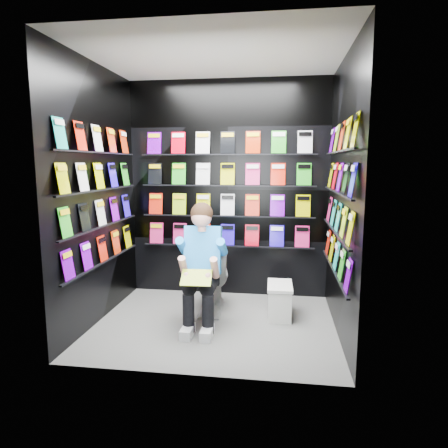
# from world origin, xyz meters

# --- Properties ---
(floor) EXTENTS (2.40, 2.40, 0.00)m
(floor) POSITION_xyz_m (0.00, 0.00, 0.00)
(floor) COLOR slate
(floor) RESTS_ON ground
(ceiling) EXTENTS (2.40, 2.40, 0.00)m
(ceiling) POSITION_xyz_m (0.00, 0.00, 2.60)
(ceiling) COLOR white
(ceiling) RESTS_ON floor
(wall_back) EXTENTS (2.40, 0.04, 2.60)m
(wall_back) POSITION_xyz_m (0.00, 1.00, 1.30)
(wall_back) COLOR black
(wall_back) RESTS_ON floor
(wall_front) EXTENTS (2.40, 0.04, 2.60)m
(wall_front) POSITION_xyz_m (0.00, -1.00, 1.30)
(wall_front) COLOR black
(wall_front) RESTS_ON floor
(wall_left) EXTENTS (0.04, 2.00, 2.60)m
(wall_left) POSITION_xyz_m (-1.20, 0.00, 1.30)
(wall_left) COLOR black
(wall_left) RESTS_ON floor
(wall_right) EXTENTS (0.04, 2.00, 2.60)m
(wall_right) POSITION_xyz_m (1.20, 0.00, 1.30)
(wall_right) COLOR black
(wall_right) RESTS_ON floor
(comics_back) EXTENTS (2.10, 0.06, 1.37)m
(comics_back) POSITION_xyz_m (0.00, 0.97, 1.31)
(comics_back) COLOR #D5236E
(comics_back) RESTS_ON wall_back
(comics_left) EXTENTS (0.06, 1.70, 1.37)m
(comics_left) POSITION_xyz_m (-1.17, 0.00, 1.31)
(comics_left) COLOR #D5236E
(comics_left) RESTS_ON wall_left
(comics_right) EXTENTS (0.06, 1.70, 1.37)m
(comics_right) POSITION_xyz_m (1.17, 0.00, 1.31)
(comics_right) COLOR #D5236E
(comics_right) RESTS_ON wall_right
(toilet) EXTENTS (0.46, 0.77, 0.73)m
(toilet) POSITION_xyz_m (-0.11, 0.39, 0.37)
(toilet) COLOR silver
(toilet) RESTS_ON floor
(longbox) EXTENTS (0.24, 0.43, 0.32)m
(longbox) POSITION_xyz_m (0.65, 0.30, 0.16)
(longbox) COLOR silver
(longbox) RESTS_ON floor
(longbox_lid) EXTENTS (0.27, 0.45, 0.03)m
(longbox_lid) POSITION_xyz_m (0.65, 0.30, 0.34)
(longbox_lid) COLOR silver
(longbox_lid) RESTS_ON longbox
(reader) EXTENTS (0.53, 0.74, 1.31)m
(reader) POSITION_xyz_m (-0.11, 0.01, 0.75)
(reader) COLOR #2A77C2
(reader) RESTS_ON toilet
(held_comic) EXTENTS (0.29, 0.18, 0.12)m
(held_comic) POSITION_xyz_m (-0.11, -0.34, 0.58)
(held_comic) COLOR green
(held_comic) RESTS_ON reader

